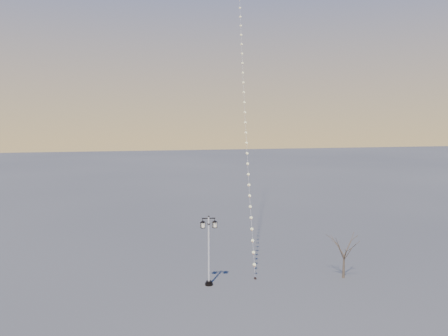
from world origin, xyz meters
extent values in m
plane|color=#444545|center=(0.00, 0.00, 0.00)|extent=(300.00, 300.00, 0.00)
cylinder|color=black|center=(-2.22, 0.57, 0.09)|extent=(0.62, 0.62, 0.18)
cylinder|color=black|center=(-2.22, 0.57, 0.25)|extent=(0.44, 0.44, 0.15)
cylinder|color=silver|center=(-2.22, 0.57, 2.92)|extent=(0.14, 0.14, 5.18)
cylinder|color=black|center=(-2.22, 0.57, 4.91)|extent=(0.22, 0.22, 0.07)
cube|color=black|center=(-2.22, 0.57, 5.35)|extent=(1.05, 0.18, 0.07)
sphere|color=black|center=(-2.22, 0.57, 5.48)|extent=(0.15, 0.15, 0.15)
pyramid|color=black|center=(-2.68, 0.62, 5.18)|extent=(0.49, 0.49, 0.15)
cube|color=beige|center=(-2.68, 0.62, 4.84)|extent=(0.29, 0.29, 0.37)
cube|color=black|center=(-2.68, 0.62, 4.63)|extent=(0.33, 0.33, 0.04)
pyramid|color=black|center=(-1.76, 0.52, 5.18)|extent=(0.49, 0.49, 0.15)
cube|color=beige|center=(-1.76, 0.52, 4.84)|extent=(0.29, 0.29, 0.37)
cube|color=black|center=(-1.76, 0.52, 4.63)|extent=(0.33, 0.33, 0.04)
cone|color=#4F4232|center=(8.87, -0.21, 0.97)|extent=(0.23, 0.23, 1.95)
cylinder|color=black|center=(1.69, 1.00, 0.09)|extent=(0.17, 0.17, 0.17)
cylinder|color=black|center=(1.69, 1.00, 0.11)|extent=(0.03, 0.03, 0.21)
cone|color=#DF5C27|center=(4.11, 13.86, 16.98)|extent=(0.07, 0.07, 0.24)
cylinder|color=white|center=(1.69, 1.00, 0.51)|extent=(0.01, 0.01, 0.69)
camera|label=1|loc=(-7.98, -31.63, 12.95)|focal=34.68mm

